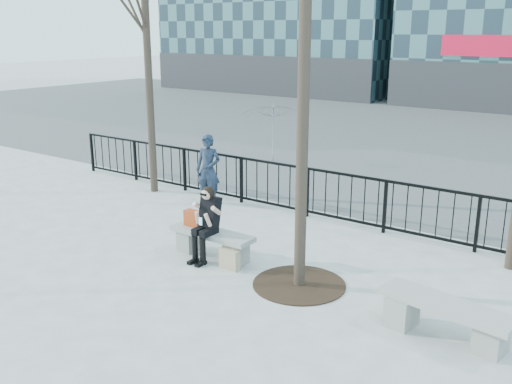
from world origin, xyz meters
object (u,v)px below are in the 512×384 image
Objects in this scene: bench_main at (212,241)px; standing_man at (208,170)px; bench_second at (445,316)px; seated_woman at (206,224)px.

bench_main is 3.33m from standing_man.
bench_second is (4.32, -0.38, 0.02)m from bench_main.
bench_second is 7.11m from standing_man.
seated_woman is (-4.32, 0.22, 0.35)m from bench_second.
standing_man is at bearing 164.79° from bench_second.
bench_second is at bearing -5.06° from bench_main.
bench_second reaches higher than bench_main.
bench_main is 0.93× the size of bench_second.
standing_man reaches higher than bench_main.
standing_man is (-2.17, 2.64, 0.15)m from seated_woman.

